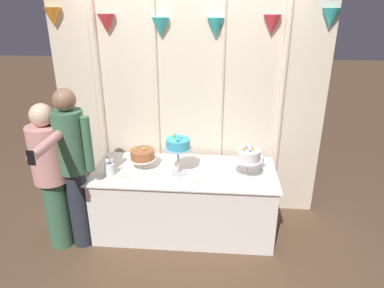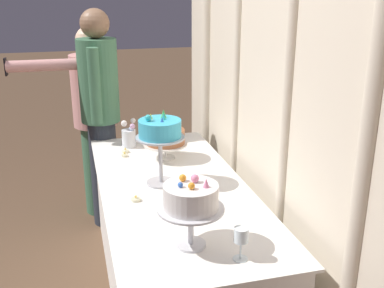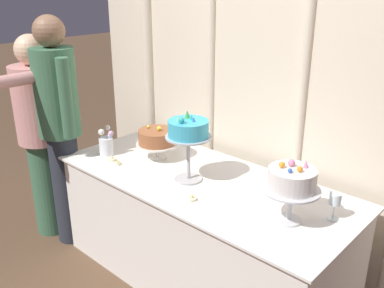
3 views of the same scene
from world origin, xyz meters
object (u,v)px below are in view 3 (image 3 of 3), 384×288
at_px(tealight_near_right, 192,199).
at_px(guest_man_pink_jacket, 60,123).
at_px(tealight_far_left, 112,159).
at_px(wine_glass, 335,200).
at_px(guest_girl_blue_dress, 40,130).
at_px(cake_table, 201,230).
at_px(tealight_near_left, 118,163).
at_px(cake_display_leftmost, 157,138).
at_px(cake_display_rightmost, 292,181).
at_px(flower_vase, 106,144).
at_px(cake_display_center, 188,132).

height_order(tealight_near_right, guest_man_pink_jacket, guest_man_pink_jacket).
relative_size(tealight_near_right, guest_man_pink_jacket, 0.03).
relative_size(tealight_far_left, tealight_near_right, 0.98).
bearing_deg(tealight_far_left, tealight_near_right, -2.89).
height_order(wine_glass, guest_girl_blue_dress, guest_girl_blue_dress).
bearing_deg(cake_table, tealight_near_left, -158.97).
distance_m(cake_display_leftmost, wine_glass, 1.27).
bearing_deg(cake_display_leftmost, cake_display_rightmost, -5.92).
xyz_separation_m(flower_vase, tealight_near_left, (0.20, -0.06, -0.07)).
distance_m(flower_vase, tealight_far_left, 0.14).
relative_size(cake_display_leftmost, flower_vase, 1.43).
bearing_deg(guest_man_pink_jacket, tealight_far_left, 17.31).
xyz_separation_m(cake_display_rightmost, tealight_near_left, (-1.22, -0.15, -0.22)).
bearing_deg(tealight_near_left, guest_girl_blue_dress, -167.85).
height_order(cake_display_center, flower_vase, cake_display_center).
distance_m(flower_vase, tealight_near_right, 0.90).
xyz_separation_m(flower_vase, guest_man_pink_jacket, (-0.30, -0.17, 0.13)).
height_order(cake_display_center, tealight_far_left, cake_display_center).
xyz_separation_m(tealight_near_left, guest_girl_blue_dress, (-0.72, -0.15, 0.10)).
relative_size(cake_table, flower_vase, 9.51).
height_order(cake_display_leftmost, wine_glass, cake_display_leftmost).
bearing_deg(tealight_near_left, wine_glass, 13.25).
distance_m(cake_display_leftmost, flower_vase, 0.37).
xyz_separation_m(cake_display_leftmost, wine_glass, (1.27, 0.06, -0.04)).
relative_size(cake_table, tealight_near_left, 43.85).
distance_m(wine_glass, guest_man_pink_jacket, 1.92).
height_order(tealight_far_left, tealight_near_left, same).
relative_size(tealight_near_left, tealight_near_right, 0.86).
height_order(tealight_far_left, guest_man_pink_jacket, guest_man_pink_jacket).
xyz_separation_m(cake_display_center, tealight_near_right, (0.19, -0.18, -0.31)).
distance_m(flower_vase, guest_girl_blue_dress, 0.56).
relative_size(tealight_near_right, guest_girl_blue_dress, 0.03).
relative_size(cake_display_rightmost, guest_girl_blue_dress, 0.22).
relative_size(cake_display_leftmost, tealight_near_right, 5.69).
bearing_deg(cake_display_leftmost, guest_man_pink_jacket, -148.03).
bearing_deg(cake_table, wine_glass, 7.57).
bearing_deg(cake_display_rightmost, guest_girl_blue_dress, -171.08).
bearing_deg(flower_vase, cake_table, 11.68).
distance_m(cake_table, tealight_near_right, 0.47).
bearing_deg(guest_girl_blue_dress, cake_display_center, 14.12).
distance_m(cake_table, flower_vase, 0.89).
xyz_separation_m(cake_display_leftmost, guest_man_pink_jacket, (-0.60, -0.38, 0.06)).
xyz_separation_m(tealight_near_right, guest_girl_blue_dress, (-1.42, -0.13, 0.11)).
bearing_deg(cake_display_rightmost, wine_glass, 47.59).
distance_m(cake_display_leftmost, tealight_near_left, 0.32).
bearing_deg(tealight_far_left, guest_man_pink_jacket, -162.69).
bearing_deg(tealight_near_left, tealight_near_right, -1.96).
bearing_deg(guest_man_pink_jacket, cake_display_leftmost, 31.97).
bearing_deg(cake_display_center, guest_girl_blue_dress, -165.88).
xyz_separation_m(cake_table, guest_man_pink_jacket, (-1.06, -0.33, 0.58)).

